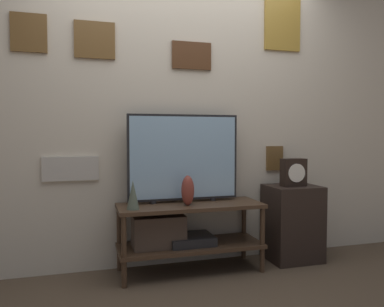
{
  "coord_description": "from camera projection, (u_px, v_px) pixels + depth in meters",
  "views": [
    {
      "loc": [
        -0.82,
        -2.61,
        1.11
      ],
      "look_at": [
        0.01,
        0.25,
        0.95
      ],
      "focal_mm": 35.0,
      "sensor_mm": 36.0,
      "label": 1
    }
  ],
  "objects": [
    {
      "name": "television",
      "position": [
        184.0,
        157.0,
        3.06
      ],
      "size": [
        0.92,
        0.05,
        0.72
      ],
      "color": "black",
      "rests_on": "media_console"
    },
    {
      "name": "media_console",
      "position": [
        179.0,
        230.0,
        2.98
      ],
      "size": [
        1.16,
        0.42,
        0.55
      ],
      "color": "#422D1E",
      "rests_on": "ground_plane"
    },
    {
      "name": "vase_urn_stoneware",
      "position": [
        188.0,
        190.0,
        2.92
      ],
      "size": [
        0.1,
        0.1,
        0.24
      ],
      "color": "brown",
      "rests_on": "media_console"
    },
    {
      "name": "vase_slim_bronze",
      "position": [
        133.0,
        195.0,
        2.77
      ],
      "size": [
        0.09,
        0.09,
        0.22
      ],
      "color": "#4C5647",
      "rests_on": "media_console"
    },
    {
      "name": "wall_back",
      "position": [
        182.0,
        105.0,
        3.2
      ],
      "size": [
        6.4,
        0.08,
        2.7
      ],
      "color": "beige",
      "rests_on": "ground_plane"
    },
    {
      "name": "mantel_clock",
      "position": [
        293.0,
        172.0,
        3.24
      ],
      "size": [
        0.21,
        0.11,
        0.24
      ],
      "color": "black",
      "rests_on": "side_table"
    },
    {
      "name": "side_table",
      "position": [
        292.0,
        223.0,
        3.29
      ],
      "size": [
        0.44,
        0.38,
        0.66
      ],
      "color": "black",
      "rests_on": "ground_plane"
    },
    {
      "name": "ground_plane",
      "position": [
        200.0,
        283.0,
        2.78
      ],
      "size": [
        12.0,
        12.0,
        0.0
      ],
      "primitive_type": "plane",
      "color": "#4C3D2D"
    }
  ]
}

